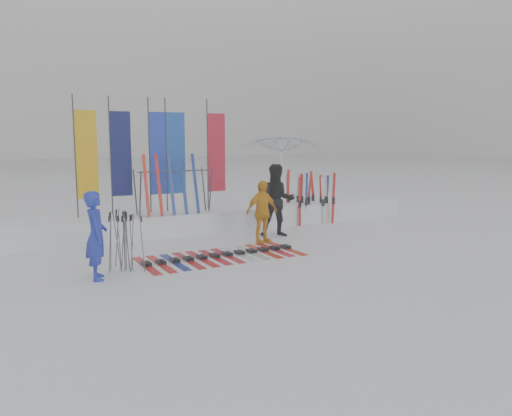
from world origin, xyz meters
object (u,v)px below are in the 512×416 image
person_black (277,200)px  ski_rack (173,186)px  person_blue (96,236)px  person_yellow (262,212)px  tent_canopy (282,173)px  ski_row (221,255)px

person_black → ski_rack: bearing=171.9°
person_blue → person_yellow: 4.60m
tent_canopy → ski_row: (-4.76, -5.08, -1.40)m
tent_canopy → ski_rack: size_ratio=1.56×
person_black → person_yellow: 1.02m
person_blue → tent_canopy: (7.59, 5.60, 0.58)m
person_black → person_yellow: size_ratio=1.22×
person_blue → ski_row: person_blue is taller
person_black → person_blue: bearing=-135.1°
person_yellow → tent_canopy: bearing=45.2°
person_blue → person_black: size_ratio=0.86×
person_black → tent_canopy: (2.38, 3.63, 0.44)m
person_black → ski_row: 2.94m
ski_row → ski_rack: 3.27m
person_black → tent_canopy: 4.37m
tent_canopy → ski_rack: tent_canopy is taller
person_blue → tent_canopy: 9.45m
person_blue → ski_rack: bearing=-29.8°
tent_canopy → person_black: bearing=-123.3°
tent_canopy → ski_rack: (-4.81, -2.10, -0.05)m
person_blue → ski_rack: (2.78, 3.50, 0.53)m
ski_row → person_yellow: bearing=28.9°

